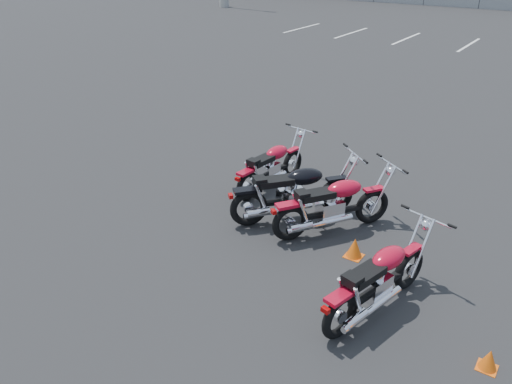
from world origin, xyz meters
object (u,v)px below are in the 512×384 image
Objects in this scene: motorcycle_front_red at (271,167)px; motorcycle_rear_red at (378,280)px; motorcycle_second_black at (293,193)px; motorcycle_third_red at (333,205)px.

motorcycle_front_red is 3.87m from motorcycle_rear_red.
motorcycle_second_black reaches higher than motorcycle_third_red.
motorcycle_front_red is 1.91m from motorcycle_third_red.
motorcycle_second_black is at bearing -40.15° from motorcycle_front_red.
motorcycle_second_black is 0.75m from motorcycle_third_red.
motorcycle_second_black is at bearing -178.77° from motorcycle_third_red.
motorcycle_third_red is at bearing -25.18° from motorcycle_front_red.
motorcycle_third_red is 2.03m from motorcycle_rear_red.
motorcycle_front_red is 1.29m from motorcycle_second_black.
motorcycle_third_red is (1.73, -0.81, 0.04)m from motorcycle_front_red.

